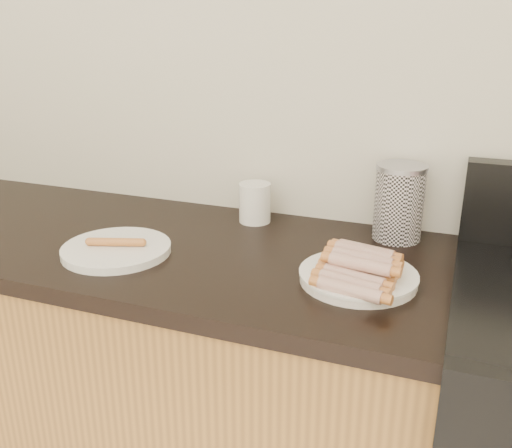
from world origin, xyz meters
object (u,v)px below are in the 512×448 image
at_px(side_plate, 116,249).
at_px(canister, 399,202).
at_px(main_plate, 358,278).
at_px(mug, 255,203).

xyz_separation_m(side_plate, canister, (0.61, 0.33, 0.09)).
bearing_deg(main_plate, mug, 140.89).
distance_m(side_plate, canister, 0.70).
bearing_deg(canister, mug, -178.89).
height_order(main_plate, side_plate, side_plate).
bearing_deg(main_plate, side_plate, -175.18).
relative_size(main_plate, side_plate, 0.96).
xyz_separation_m(main_plate, canister, (0.04, 0.28, 0.09)).
height_order(main_plate, mug, mug).
height_order(side_plate, mug, mug).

